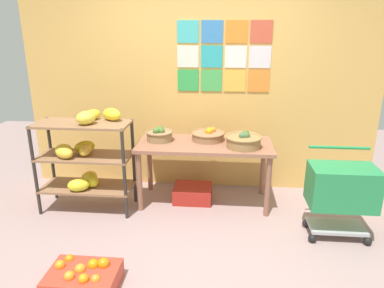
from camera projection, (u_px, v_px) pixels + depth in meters
ground at (186, 253)px, 3.24m from camera, size 9.06×9.06×0.00m
back_wall_with_art at (200, 82)px, 4.31m from camera, size 4.31×0.07×2.67m
banana_shelf_unit at (85, 153)px, 3.88m from camera, size 1.02×0.53×1.15m
display_table at (204, 151)px, 4.03m from camera, size 1.52×0.67×0.73m
fruit_basket_back_left at (208, 135)px, 4.10m from camera, size 0.39×0.39×0.15m
fruit_basket_centre at (244, 140)px, 3.85m from camera, size 0.40×0.40×0.18m
fruit_basket_left at (159, 134)px, 4.07m from camera, size 0.31×0.31×0.17m
produce_crate_under_table at (193, 193)px, 4.23m from camera, size 0.44×0.36×0.18m
orange_crate_foreground at (83, 278)px, 2.79m from camera, size 0.55×0.39×0.22m
shopping_cart at (342, 189)px, 3.37m from camera, size 0.61×0.42×0.86m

